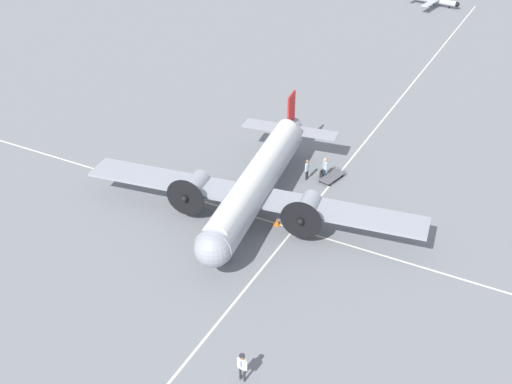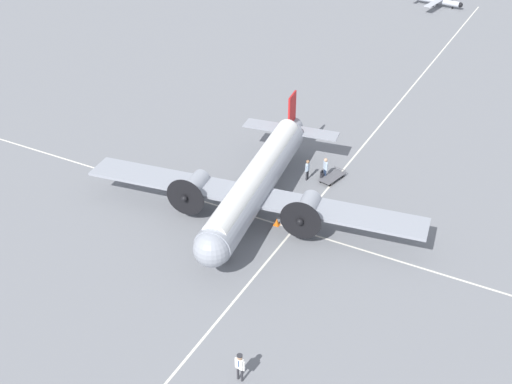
{
  "view_description": "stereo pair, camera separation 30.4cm",
  "coord_description": "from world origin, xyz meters",
  "px_view_note": "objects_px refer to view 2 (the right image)",
  "views": [
    {
      "loc": [
        -34.54,
        -18.19,
        26.45
      ],
      "look_at": [
        0.0,
        0.0,
        1.61
      ],
      "focal_mm": 45.0,
      "sensor_mm": 36.0,
      "label": 1
    },
    {
      "loc": [
        -34.4,
        -18.46,
        26.45
      ],
      "look_at": [
        0.0,
        0.0,
        1.61
      ],
      "focal_mm": 45.0,
      "sensor_mm": 36.0,
      "label": 2
    }
  ],
  "objects_px": {
    "baggage_cart": "(332,177)",
    "traffic_cone": "(277,222)",
    "airliner_main": "(254,185)",
    "suitcase_upright_spare": "(322,177)",
    "light_aircraft_distant": "(439,1)",
    "crew_foreground": "(240,364)",
    "passenger_boarding": "(325,166)",
    "ramp_agent": "(308,168)",
    "suitcase_near_door": "(322,174)"
  },
  "relations": [
    {
      "from": "airliner_main",
      "to": "ramp_agent",
      "type": "distance_m",
      "value": 6.48
    },
    {
      "from": "airliner_main",
      "to": "suitcase_near_door",
      "type": "height_order",
      "value": "airliner_main"
    },
    {
      "from": "airliner_main",
      "to": "suitcase_near_door",
      "type": "relative_size",
      "value": 39.42
    },
    {
      "from": "suitcase_near_door",
      "to": "light_aircraft_distant",
      "type": "distance_m",
      "value": 51.03
    },
    {
      "from": "light_aircraft_distant",
      "to": "crew_foreground",
      "type": "bearing_deg",
      "value": -75.9
    },
    {
      "from": "ramp_agent",
      "to": "crew_foreground",
      "type": "bearing_deg",
      "value": 15.28
    },
    {
      "from": "suitcase_upright_spare",
      "to": "traffic_cone",
      "type": "xyz_separation_m",
      "value": [
        -7.2,
        0.4,
        -0.0
      ]
    },
    {
      "from": "suitcase_upright_spare",
      "to": "traffic_cone",
      "type": "relative_size",
      "value": 1.0
    },
    {
      "from": "airliner_main",
      "to": "baggage_cart",
      "type": "xyz_separation_m",
      "value": [
        7.05,
        -3.2,
        -2.19
      ]
    },
    {
      "from": "crew_foreground",
      "to": "ramp_agent",
      "type": "distance_m",
      "value": 20.85
    },
    {
      "from": "suitcase_upright_spare",
      "to": "crew_foreground",
      "type": "bearing_deg",
      "value": -168.49
    },
    {
      "from": "baggage_cart",
      "to": "traffic_cone",
      "type": "relative_size",
      "value": 4.44
    },
    {
      "from": "crew_foreground",
      "to": "suitcase_upright_spare",
      "type": "distance_m",
      "value": 21.12
    },
    {
      "from": "airliner_main",
      "to": "passenger_boarding",
      "type": "xyz_separation_m",
      "value": [
        7.0,
        -2.59,
        -1.36
      ]
    },
    {
      "from": "suitcase_upright_spare",
      "to": "light_aircraft_distant",
      "type": "xyz_separation_m",
      "value": [
        51.25,
        4.14,
        0.52
      ]
    },
    {
      "from": "airliner_main",
      "to": "suitcase_upright_spare",
      "type": "bearing_deg",
      "value": 150.76
    },
    {
      "from": "baggage_cart",
      "to": "traffic_cone",
      "type": "distance_m",
      "value": 7.66
    },
    {
      "from": "airliner_main",
      "to": "passenger_boarding",
      "type": "distance_m",
      "value": 7.59
    },
    {
      "from": "ramp_agent",
      "to": "passenger_boarding",
      "type": "bearing_deg",
      "value": 126.67
    },
    {
      "from": "airliner_main",
      "to": "suitcase_upright_spare",
      "type": "relative_size",
      "value": 43.84
    },
    {
      "from": "suitcase_near_door",
      "to": "ramp_agent",
      "type": "bearing_deg",
      "value": 135.36
    },
    {
      "from": "traffic_cone",
      "to": "passenger_boarding",
      "type": "bearing_deg",
      "value": -3.65
    },
    {
      "from": "suitcase_near_door",
      "to": "traffic_cone",
      "type": "height_order",
      "value": "suitcase_near_door"
    },
    {
      "from": "crew_foreground",
      "to": "passenger_boarding",
      "type": "xyz_separation_m",
      "value": [
        21.01,
        4.12,
        -0.04
      ]
    },
    {
      "from": "light_aircraft_distant",
      "to": "traffic_cone",
      "type": "relative_size",
      "value": 16.79
    },
    {
      "from": "airliner_main",
      "to": "traffic_cone",
      "type": "bearing_deg",
      "value": 67.15
    },
    {
      "from": "suitcase_near_door",
      "to": "airliner_main",
      "type": "bearing_deg",
      "value": 161.87
    },
    {
      "from": "passenger_boarding",
      "to": "suitcase_upright_spare",
      "type": "xyz_separation_m",
      "value": [
        -0.34,
        0.09,
        -0.85
      ]
    },
    {
      "from": "light_aircraft_distant",
      "to": "traffic_cone",
      "type": "bearing_deg",
      "value": -78.86
    },
    {
      "from": "crew_foreground",
      "to": "traffic_cone",
      "type": "xyz_separation_m",
      "value": [
        13.47,
        4.6,
        -0.89
      ]
    },
    {
      "from": "airliner_main",
      "to": "ramp_agent",
      "type": "xyz_separation_m",
      "value": [
        6.16,
        -1.44,
        -1.39
      ]
    },
    {
      "from": "suitcase_near_door",
      "to": "baggage_cart",
      "type": "xyz_separation_m",
      "value": [
        0.0,
        -0.89,
        -0.02
      ]
    },
    {
      "from": "suitcase_upright_spare",
      "to": "light_aircraft_distant",
      "type": "distance_m",
      "value": 51.42
    },
    {
      "from": "crew_foreground",
      "to": "suitcase_near_door",
      "type": "distance_m",
      "value": 21.53
    },
    {
      "from": "baggage_cart",
      "to": "suitcase_near_door",
      "type": "bearing_deg",
      "value": -77.13
    },
    {
      "from": "passenger_boarding",
      "to": "suitcase_near_door",
      "type": "relative_size",
      "value": 2.89
    },
    {
      "from": "crew_foreground",
      "to": "baggage_cart",
      "type": "xyz_separation_m",
      "value": [
        21.06,
        3.51,
        -0.87
      ]
    },
    {
      "from": "suitcase_near_door",
      "to": "light_aircraft_distant",
      "type": "height_order",
      "value": "light_aircraft_distant"
    },
    {
      "from": "ramp_agent",
      "to": "suitcase_near_door",
      "type": "bearing_deg",
      "value": 135.97
    },
    {
      "from": "ramp_agent",
      "to": "baggage_cart",
      "type": "relative_size",
      "value": 0.71
    },
    {
      "from": "passenger_boarding",
      "to": "ramp_agent",
      "type": "bearing_deg",
      "value": -99.6
    },
    {
      "from": "ramp_agent",
      "to": "suitcase_upright_spare",
      "type": "distance_m",
      "value": 1.44
    },
    {
      "from": "baggage_cart",
      "to": "passenger_boarding",
      "type": "bearing_deg",
      "value": -73.31
    },
    {
      "from": "suitcase_upright_spare",
      "to": "passenger_boarding",
      "type": "bearing_deg",
      "value": -14.12
    },
    {
      "from": "suitcase_upright_spare",
      "to": "airliner_main",
      "type": "bearing_deg",
      "value": 159.39
    },
    {
      "from": "crew_foreground",
      "to": "suitcase_near_door",
      "type": "xyz_separation_m",
      "value": [
        21.05,
        4.41,
        -0.85
      ]
    },
    {
      "from": "ramp_agent",
      "to": "suitcase_near_door",
      "type": "xyz_separation_m",
      "value": [
        0.88,
        -0.87,
        -0.79
      ]
    },
    {
      "from": "airliner_main",
      "to": "crew_foreground",
      "type": "distance_m",
      "value": 15.59
    },
    {
      "from": "passenger_boarding",
      "to": "baggage_cart",
      "type": "height_order",
      "value": "passenger_boarding"
    },
    {
      "from": "crew_foreground",
      "to": "light_aircraft_distant",
      "type": "height_order",
      "value": "light_aircraft_distant"
    }
  ]
}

